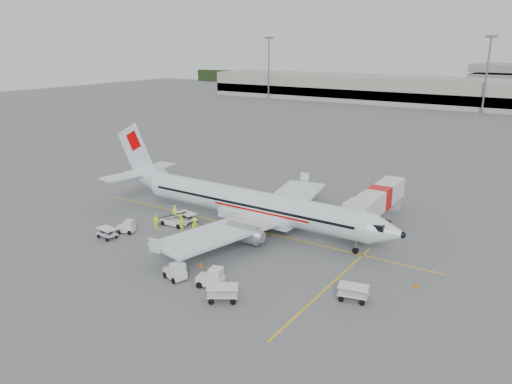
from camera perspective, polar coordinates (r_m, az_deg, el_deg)
ground at (r=57.20m, az=-1.10°, el=-4.13°), size 360.00×360.00×0.00m
stripe_lead at (r=57.19m, az=-1.10°, el=-4.13°), size 44.00×0.20×0.01m
stripe_cross at (r=44.52m, az=8.23°, el=-10.68°), size 0.20×20.00×0.01m
terminal_west at (r=188.41m, az=11.38°, el=11.59°), size 110.00×22.00×9.00m
treeline at (r=221.90m, az=25.68°, el=10.65°), size 300.00×3.00×6.00m
mast_west at (r=190.80m, az=1.46°, el=13.92°), size 3.20×1.20×22.00m
mast_center at (r=164.36m, az=24.84°, el=11.98°), size 3.20×1.20×22.00m
aircraft at (r=55.33m, az=-0.47°, el=0.75°), size 37.54×29.59×10.26m
jet_bridge at (r=59.93m, az=13.83°, el=-1.48°), size 3.18×16.29×4.27m
belt_loader at (r=58.38m, az=-9.39°, el=-2.72°), size 4.32×1.81×2.30m
tug_fore at (r=43.97m, az=-5.24°, el=-9.65°), size 2.54×1.82×1.77m
tug_mid at (r=45.68m, az=-9.24°, el=-8.81°), size 2.46×1.84×1.69m
tug_aft at (r=57.41m, az=-14.66°, el=-3.82°), size 2.21×1.74×1.50m
cart_loaded_a at (r=56.42m, az=-16.65°, el=-4.54°), size 2.38×1.58×1.17m
cart_loaded_b at (r=59.13m, az=-7.92°, el=-2.94°), size 2.65×1.90×1.25m
cart_empty_a at (r=41.74m, az=-3.83°, el=-11.48°), size 2.97×2.65×1.33m
cart_empty_b at (r=42.52m, az=11.04°, el=-11.26°), size 2.72×1.95×1.28m
cone_nose at (r=46.06m, az=17.84°, el=-9.98°), size 0.36×0.36×0.59m
cone_port at (r=69.75m, az=5.66°, el=-0.09°), size 0.34×0.34×0.56m
cone_stbd at (r=47.80m, az=-6.29°, el=-8.21°), size 0.36×0.36×0.59m
crew_a at (r=60.02m, az=-9.25°, el=-2.39°), size 0.81×0.71×1.87m
crew_b at (r=56.91m, az=-8.59°, el=-3.41°), size 1.11×1.17×1.90m
crew_c at (r=55.88m, az=-6.96°, el=-3.81°), size 0.70×1.16×1.75m
crew_d at (r=57.52m, az=-11.34°, el=-3.41°), size 1.12×0.74×1.76m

